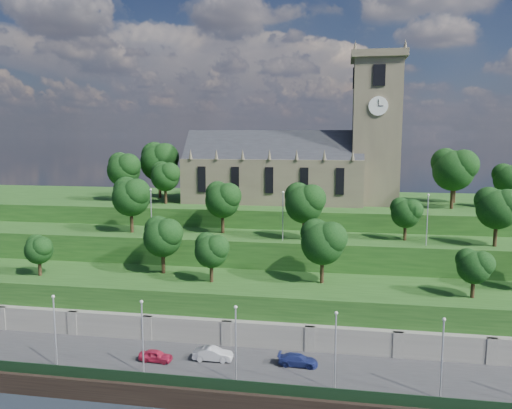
% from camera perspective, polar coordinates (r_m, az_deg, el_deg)
% --- Properties ---
extents(promenade, '(160.00, 12.00, 2.00)m').
position_cam_1_polar(promenade, '(57.55, 0.53, -19.07)').
color(promenade, '#2D2D30').
rests_on(promenade, ground).
extents(quay_wall, '(160.00, 0.50, 2.20)m').
position_cam_1_polar(quay_wall, '(52.25, -0.61, -21.93)').
color(quay_wall, black).
rests_on(quay_wall, ground).
extents(fence, '(160.00, 0.10, 1.20)m').
position_cam_1_polar(fence, '(52.09, -0.47, -20.15)').
color(fence, black).
rests_on(fence, promenade).
extents(retaining_wall, '(160.00, 2.10, 5.00)m').
position_cam_1_polar(retaining_wall, '(62.26, 1.44, -15.38)').
color(retaining_wall, slate).
rests_on(retaining_wall, ground).
extents(embankment_lower, '(160.00, 12.00, 8.00)m').
position_cam_1_polar(embankment_lower, '(67.26, 2.20, -12.20)').
color(embankment_lower, '#1D4617').
rests_on(embankment_lower, ground).
extents(embankment_upper, '(160.00, 10.00, 12.00)m').
position_cam_1_polar(embankment_upper, '(77.05, 3.29, -8.03)').
color(embankment_upper, '#1D4617').
rests_on(embankment_upper, ground).
extents(hilltop, '(160.00, 32.00, 15.00)m').
position_cam_1_polar(hilltop, '(97.01, 4.69, -3.81)').
color(hilltop, '#1D4617').
rests_on(hilltop, ground).
extents(church, '(38.60, 12.35, 27.60)m').
position_cam_1_polar(church, '(91.06, 5.07, 4.96)').
color(church, brown).
rests_on(church, hilltop).
extents(trees_lower, '(68.80, 8.64, 8.39)m').
position_cam_1_polar(trees_lower, '(65.20, 3.02, -4.64)').
color(trees_lower, black).
rests_on(trees_lower, embankment_lower).
extents(trees_upper, '(59.49, 8.50, 8.74)m').
position_cam_1_polar(trees_upper, '(73.77, 3.50, 0.43)').
color(trees_upper, black).
rests_on(trees_upper, embankment_upper).
extents(trees_hilltop, '(73.39, 15.62, 10.90)m').
position_cam_1_polar(trees_hilltop, '(90.26, 4.07, 4.29)').
color(trees_hilltop, black).
rests_on(trees_hilltop, hilltop).
extents(lamp_posts_promenade, '(60.36, 0.36, 8.16)m').
position_cam_1_polar(lamp_posts_promenade, '(52.36, -2.33, -15.04)').
color(lamp_posts_promenade, '#B2B2B7').
rests_on(lamp_posts_promenade, promenade).
extents(lamp_posts_upper, '(40.36, 0.36, 7.22)m').
position_cam_1_polar(lamp_posts_upper, '(71.96, 3.09, -0.84)').
color(lamp_posts_upper, '#B2B2B7').
rests_on(lamp_posts_upper, embankment_upper).
extents(car_left, '(3.84, 1.69, 1.29)m').
position_cam_1_polar(car_left, '(59.40, -11.39, -16.58)').
color(car_left, '#A71B39').
rests_on(car_left, promenade).
extents(car_middle, '(4.50, 1.70, 1.47)m').
position_cam_1_polar(car_middle, '(58.71, -4.96, -16.65)').
color(car_middle, '#9E9EA2').
rests_on(car_middle, promenade).
extents(car_right, '(4.45, 1.90, 1.28)m').
position_cam_1_polar(car_right, '(57.55, 4.82, -17.28)').
color(car_right, navy).
rests_on(car_right, promenade).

